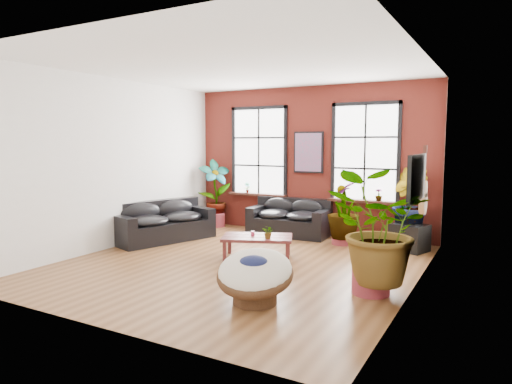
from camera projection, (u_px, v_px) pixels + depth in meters
room at (244, 167)px, 8.18m from camera, size 6.04×6.54×3.54m
sofa_back at (290, 219)px, 10.78m from camera, size 1.91×1.01×0.86m
sofa_left at (163, 223)px, 10.20m from camera, size 1.59×2.39×0.87m
coffee_table at (257, 239)px, 8.63m from camera, size 1.50×1.20×0.50m
papasan_chair at (255, 274)px, 6.19m from camera, size 1.27×1.28×0.79m
poster at (308, 152)px, 10.80m from camera, size 0.74×0.06×0.98m
tv_wall_unit at (419, 183)px, 7.19m from camera, size 0.13×1.86×1.20m
media_box at (409, 237)px, 9.21m from camera, size 0.80×0.73×0.55m
pot_back_left at (216, 220)px, 11.88m from camera, size 0.58×0.58×0.35m
pot_back_right at (405, 238)px, 9.62m from camera, size 0.54×0.54×0.35m
pot_right_wall at (371, 280)px, 6.61m from camera, size 0.61×0.61×0.40m
pot_mid at (342, 237)px, 9.82m from camera, size 0.51×0.51×0.32m
floor_plant_back_left at (215, 190)px, 11.84m from camera, size 0.97×1.02×1.60m
floor_plant_back_right at (408, 203)px, 9.52m from camera, size 1.04×1.10×1.57m
floor_plant_right_wall at (374, 228)px, 6.48m from camera, size 1.61×1.44×1.62m
floor_plant_mid at (343, 210)px, 9.70m from camera, size 0.81×0.81×1.23m
table_plant at (268, 232)px, 8.40m from camera, size 0.24×0.21×0.24m
sill_plant_left at (247, 188)px, 11.65m from camera, size 0.17×0.17×0.27m
sill_plant_right at (379, 195)px, 10.04m from camera, size 0.19×0.19×0.27m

